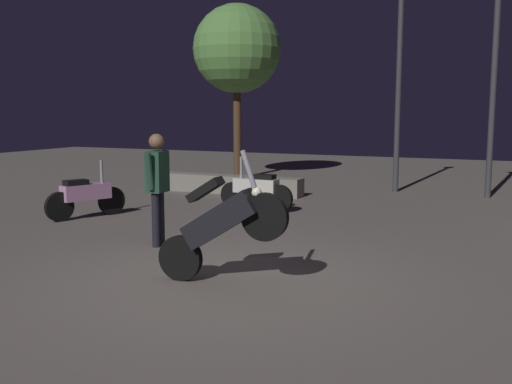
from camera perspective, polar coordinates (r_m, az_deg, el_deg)
name	(u,v)px	position (r m, az deg, el deg)	size (l,w,h in m)	color
ground_plane	(230,280)	(7.42, -2.52, -8.43)	(40.00, 40.00, 0.00)	#605951
motorcycle_black_foreground	(221,224)	(7.06, -3.40, -3.07)	(1.66, 0.37, 1.63)	black
motorcycle_pink_parked_left	(86,196)	(11.94, -16.02, -0.33)	(0.72, 1.58, 1.11)	black
motorcycle_white_parked_right	(256,189)	(12.41, 0.01, 0.27)	(1.66, 0.35, 1.11)	black
person_rider_beside	(157,179)	(9.16, -9.45, 1.22)	(0.28, 0.67, 1.73)	black
streetlamp_near	(495,59)	(15.12, 21.95, 11.76)	(0.36, 0.36, 5.14)	#38383D
streetlamp_far	(400,49)	(15.58, 13.64, 13.20)	(0.36, 0.36, 5.74)	#38383D
tree_center_bg	(237,50)	(18.19, -1.84, 13.51)	(2.62, 2.62, 5.20)	#4C331E
planter_wall_low	(229,184)	(14.95, -2.58, 0.75)	(3.83, 0.50, 0.45)	gray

